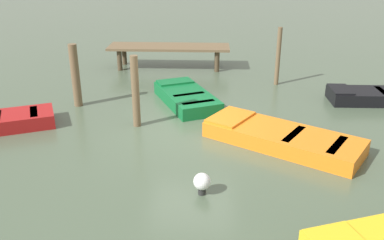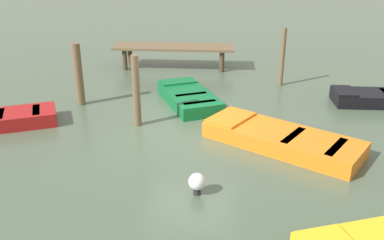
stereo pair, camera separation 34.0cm
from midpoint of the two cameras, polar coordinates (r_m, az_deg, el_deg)
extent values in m
plane|color=#475642|center=(11.65, -0.84, -1.60)|extent=(80.00, 80.00, 0.00)
cube|color=brown|center=(17.85, -3.72, 9.94)|extent=(5.08, 1.42, 0.10)
cylinder|color=#473927|center=(18.33, 2.89, 8.76)|extent=(0.20, 0.20, 0.85)
cylinder|color=#473927|center=(17.37, 2.88, 8.00)|extent=(0.20, 0.20, 0.85)
cylinder|color=#473927|center=(18.77, -9.77, 8.80)|extent=(0.20, 0.20, 0.85)
cylinder|color=#473927|center=(17.83, -10.43, 8.04)|extent=(0.20, 0.20, 0.85)
cube|color=#0F602D|center=(13.70, -1.47, 3.06)|extent=(2.43, 3.22, 0.40)
cube|color=orange|center=(13.66, -1.47, 3.61)|extent=(1.98, 2.70, 0.04)
cube|color=#0F602D|center=(14.66, -3.01, 5.28)|extent=(1.37, 1.08, 0.06)
cube|color=#B06E1E|center=(13.45, -1.16, 3.49)|extent=(1.04, 0.61, 0.04)
cube|color=#B06E1E|center=(12.74, 0.10, 2.40)|extent=(1.04, 0.61, 0.04)
cube|color=orange|center=(11.00, 11.38, -2.43)|extent=(4.17, 3.40, 0.40)
cube|color=black|center=(10.95, 11.44, -1.76)|extent=(3.49, 2.80, 0.04)
cube|color=orange|center=(11.56, 4.45, 0.44)|extent=(1.46, 1.60, 0.06)
cube|color=black|center=(10.83, 12.89, -1.94)|extent=(0.79, 1.09, 0.04)
cube|color=black|center=(10.52, 18.39, -3.31)|extent=(0.79, 1.09, 0.04)
cube|color=black|center=(15.05, 23.07, 3.01)|extent=(2.92, 1.23, 0.40)
cube|color=gray|center=(15.00, 23.15, 3.51)|extent=(2.48, 0.96, 0.04)
cube|color=black|center=(14.61, 19.05, 4.00)|extent=(0.65, 1.09, 0.06)
cube|color=#776E5D|center=(15.07, 23.94, 3.63)|extent=(0.21, 0.94, 0.04)
cube|color=black|center=(12.90, -21.56, 1.02)|extent=(0.55, 0.92, 0.04)
cylinder|color=brown|center=(13.83, -16.35, 5.84)|extent=(0.27, 0.27, 2.02)
cylinder|color=brown|center=(15.76, 11.10, 8.52)|extent=(0.16, 0.16, 2.14)
cylinder|color=brown|center=(11.81, -8.57, 3.85)|extent=(0.22, 0.22, 2.06)
cylinder|color=#262626|center=(8.79, 0.24, -9.76)|extent=(0.16, 0.16, 0.12)
sphere|color=white|center=(8.67, 0.24, -8.42)|extent=(0.36, 0.36, 0.36)
camera|label=1|loc=(0.17, -90.85, -0.35)|focal=38.97mm
camera|label=2|loc=(0.17, 89.15, 0.35)|focal=38.97mm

